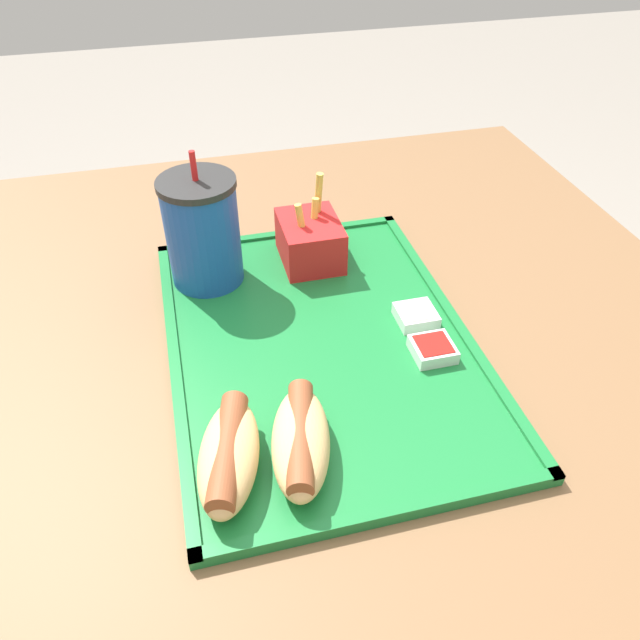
% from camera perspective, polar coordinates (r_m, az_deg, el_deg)
% --- Properties ---
extents(ground_plane, '(8.00, 8.00, 0.00)m').
position_cam_1_polar(ground_plane, '(1.36, 0.07, -26.83)').
color(ground_plane, gray).
extents(dining_table, '(1.02, 0.98, 0.77)m').
position_cam_1_polar(dining_table, '(1.02, 0.09, -18.15)').
color(dining_table, brown).
rests_on(dining_table, ground_plane).
extents(food_tray, '(0.47, 0.33, 0.01)m').
position_cam_1_polar(food_tray, '(0.70, 0.00, -2.17)').
color(food_tray, '#197233').
rests_on(food_tray, dining_table).
extents(soda_cup, '(0.09, 0.09, 0.17)m').
position_cam_1_polar(soda_cup, '(0.77, -10.68, 7.98)').
color(soda_cup, '#194CA5').
rests_on(soda_cup, food_tray).
extents(hot_dog_far, '(0.14, 0.08, 0.04)m').
position_cam_1_polar(hot_dog_far, '(0.57, -8.34, -12.09)').
color(hot_dog_far, '#DBB270').
rests_on(hot_dog_far, food_tray).
extents(hot_dog_near, '(0.14, 0.08, 0.04)m').
position_cam_1_polar(hot_dog_near, '(0.57, -1.78, -10.96)').
color(hot_dog_near, '#DBB270').
rests_on(hot_dog_near, food_tray).
extents(fries_carton, '(0.09, 0.07, 0.11)m').
position_cam_1_polar(fries_carton, '(0.81, -0.91, 7.33)').
color(fries_carton, red).
rests_on(fries_carton, food_tray).
extents(sauce_cup_mayo, '(0.04, 0.04, 0.02)m').
position_cam_1_polar(sauce_cup_mayo, '(0.73, 8.77, 0.45)').
color(sauce_cup_mayo, silver).
rests_on(sauce_cup_mayo, food_tray).
extents(sauce_cup_ketchup, '(0.04, 0.04, 0.02)m').
position_cam_1_polar(sauce_cup_ketchup, '(0.69, 10.27, -2.61)').
color(sauce_cup_ketchup, silver).
rests_on(sauce_cup_ketchup, food_tray).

